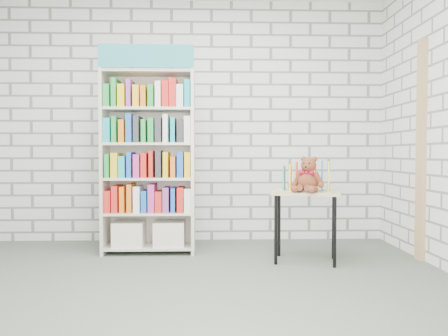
{
  "coord_description": "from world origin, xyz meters",
  "views": [
    {
      "loc": [
        0.21,
        -3.14,
        1.02
      ],
      "look_at": [
        0.34,
        0.95,
        0.89
      ],
      "focal_mm": 35.0,
      "sensor_mm": 36.0,
      "label": 1
    }
  ],
  "objects": [
    {
      "name": "bookshelf",
      "position": [
        -0.41,
        1.36,
        0.95
      ],
      "size": [
        0.93,
        0.36,
        2.09
      ],
      "color": "beige",
      "rests_on": "ground"
    },
    {
      "name": "ground",
      "position": [
        0.0,
        0.0,
        0.0
      ],
      "size": [
        4.5,
        4.5,
        0.0
      ],
      "primitive_type": "plane",
      "color": "#485447",
      "rests_on": "ground"
    },
    {
      "name": "table_books",
      "position": [
        1.14,
        1.02,
        0.8
      ],
      "size": [
        0.47,
        0.29,
        0.26
      ],
      "color": "teal",
      "rests_on": "display_table"
    },
    {
      "name": "room_shell",
      "position": [
        0.0,
        0.0,
        1.78
      ],
      "size": [
        4.52,
        4.02,
        2.81
      ],
      "color": "silver",
      "rests_on": "ground"
    },
    {
      "name": "door_trim",
      "position": [
        2.23,
        0.95,
        1.05
      ],
      "size": [
        0.05,
        0.12,
        2.1
      ],
      "primitive_type": "cube",
      "color": "tan",
      "rests_on": "ground"
    },
    {
      "name": "teddy_bear",
      "position": [
        1.11,
        0.83,
        0.8
      ],
      "size": [
        0.31,
        0.3,
        0.33
      ],
      "color": "brown",
      "rests_on": "display_table"
    },
    {
      "name": "display_table",
      "position": [
        1.11,
        0.92,
        0.57
      ],
      "size": [
        0.71,
        0.57,
        0.67
      ],
      "color": "tan",
      "rests_on": "ground"
    }
  ]
}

